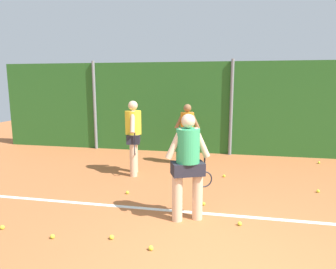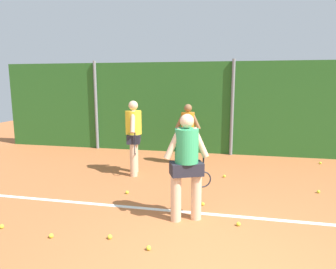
{
  "view_description": "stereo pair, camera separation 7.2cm",
  "coord_description": "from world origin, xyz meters",
  "px_view_note": "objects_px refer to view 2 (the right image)",
  "views": [
    {
      "loc": [
        -0.06,
        -3.31,
        2.29
      ],
      "look_at": [
        -1.41,
        3.4,
        1.1
      ],
      "focal_mm": 32.65,
      "sensor_mm": 36.0,
      "label": 1
    },
    {
      "loc": [
        0.01,
        -3.29,
        2.29
      ],
      "look_at": [
        -1.41,
        3.4,
        1.1
      ],
      "focal_mm": 32.65,
      "sensor_mm": 36.0,
      "label": 2
    }
  ],
  "objects_px": {
    "tennis_ball_8": "(224,176)",
    "tennis_ball_13": "(110,237)",
    "tennis_ball_10": "(127,192)",
    "tennis_ball_5": "(238,224)",
    "tennis_ball_11": "(318,192)",
    "tennis_ball_2": "(320,163)",
    "player_backcourt_far": "(188,131)",
    "player_foreground_near": "(187,162)",
    "tennis_ball_0": "(208,156)",
    "tennis_ball_6": "(190,155)",
    "tennis_ball_9": "(51,236)",
    "player_midcourt": "(134,134)",
    "tennis_ball_1": "(149,248)",
    "tennis_ball_7": "(203,204)",
    "tennis_ball_4": "(2,226)"
  },
  "relations": [
    {
      "from": "tennis_ball_2",
      "to": "tennis_ball_6",
      "type": "bearing_deg",
      "value": 177.99
    },
    {
      "from": "tennis_ball_7",
      "to": "tennis_ball_9",
      "type": "height_order",
      "value": "same"
    },
    {
      "from": "tennis_ball_2",
      "to": "tennis_ball_0",
      "type": "bearing_deg",
      "value": 177.53
    },
    {
      "from": "player_foreground_near",
      "to": "tennis_ball_10",
      "type": "height_order",
      "value": "player_foreground_near"
    },
    {
      "from": "tennis_ball_11",
      "to": "tennis_ball_5",
      "type": "bearing_deg",
      "value": -131.8
    },
    {
      "from": "tennis_ball_0",
      "to": "tennis_ball_1",
      "type": "xyz_separation_m",
      "value": [
        -0.37,
        -5.45,
        0.0
      ]
    },
    {
      "from": "player_foreground_near",
      "to": "tennis_ball_5",
      "type": "relative_size",
      "value": 27.07
    },
    {
      "from": "tennis_ball_1",
      "to": "tennis_ball_10",
      "type": "height_order",
      "value": "same"
    },
    {
      "from": "player_backcourt_far",
      "to": "tennis_ball_11",
      "type": "relative_size",
      "value": 25.63
    },
    {
      "from": "tennis_ball_5",
      "to": "tennis_ball_11",
      "type": "xyz_separation_m",
      "value": [
        1.65,
        1.85,
        0.0
      ]
    },
    {
      "from": "tennis_ball_0",
      "to": "tennis_ball_11",
      "type": "bearing_deg",
      "value": -46.06
    },
    {
      "from": "tennis_ball_6",
      "to": "tennis_ball_13",
      "type": "xyz_separation_m",
      "value": [
        -0.46,
        -5.26,
        0.0
      ]
    },
    {
      "from": "tennis_ball_7",
      "to": "tennis_ball_8",
      "type": "height_order",
      "value": "same"
    },
    {
      "from": "player_midcourt",
      "to": "tennis_ball_13",
      "type": "xyz_separation_m",
      "value": [
        0.66,
        -3.16,
        -1.0
      ]
    },
    {
      "from": "tennis_ball_7",
      "to": "tennis_ball_9",
      "type": "distance_m",
      "value": 2.68
    },
    {
      "from": "tennis_ball_1",
      "to": "tennis_ball_13",
      "type": "relative_size",
      "value": 1.0
    },
    {
      "from": "player_midcourt",
      "to": "player_backcourt_far",
      "type": "height_order",
      "value": "player_midcourt"
    },
    {
      "from": "tennis_ball_4",
      "to": "tennis_ball_8",
      "type": "bearing_deg",
      "value": 45.13
    },
    {
      "from": "tennis_ball_9",
      "to": "tennis_ball_10",
      "type": "bearing_deg",
      "value": 75.82
    },
    {
      "from": "tennis_ball_4",
      "to": "tennis_ball_7",
      "type": "relative_size",
      "value": 1.0
    },
    {
      "from": "tennis_ball_4",
      "to": "tennis_ball_10",
      "type": "relative_size",
      "value": 1.0
    },
    {
      "from": "tennis_ball_11",
      "to": "tennis_ball_13",
      "type": "height_order",
      "value": "same"
    },
    {
      "from": "tennis_ball_2",
      "to": "tennis_ball_7",
      "type": "bearing_deg",
      "value": -129.28
    },
    {
      "from": "player_foreground_near",
      "to": "player_backcourt_far",
      "type": "height_order",
      "value": "player_foreground_near"
    },
    {
      "from": "tennis_ball_1",
      "to": "tennis_ball_2",
      "type": "distance_m",
      "value": 6.38
    },
    {
      "from": "tennis_ball_0",
      "to": "player_midcourt",
      "type": "bearing_deg",
      "value": -128.38
    },
    {
      "from": "player_foreground_near",
      "to": "tennis_ball_0",
      "type": "xyz_separation_m",
      "value": [
        0.0,
        4.4,
        -0.97
      ]
    },
    {
      "from": "player_backcourt_far",
      "to": "tennis_ball_10",
      "type": "relative_size",
      "value": 25.63
    },
    {
      "from": "tennis_ball_5",
      "to": "player_backcourt_far",
      "type": "bearing_deg",
      "value": 111.06
    },
    {
      "from": "tennis_ball_2",
      "to": "tennis_ball_8",
      "type": "xyz_separation_m",
      "value": [
        -2.61,
        -1.8,
        0.0
      ]
    },
    {
      "from": "tennis_ball_13",
      "to": "tennis_ball_6",
      "type": "bearing_deg",
      "value": 85.01
    },
    {
      "from": "player_midcourt",
      "to": "tennis_ball_11",
      "type": "relative_size",
      "value": 27.82
    },
    {
      "from": "tennis_ball_5",
      "to": "tennis_ball_11",
      "type": "height_order",
      "value": "same"
    },
    {
      "from": "tennis_ball_8",
      "to": "tennis_ball_13",
      "type": "bearing_deg",
      "value": -115.15
    },
    {
      "from": "tennis_ball_1",
      "to": "tennis_ball_13",
      "type": "height_order",
      "value": "same"
    },
    {
      "from": "tennis_ball_8",
      "to": "tennis_ball_10",
      "type": "relative_size",
      "value": 1.0
    },
    {
      "from": "player_backcourt_far",
      "to": "tennis_ball_10",
      "type": "height_order",
      "value": "player_backcourt_far"
    },
    {
      "from": "tennis_ball_2",
      "to": "tennis_ball_10",
      "type": "bearing_deg",
      "value": -143.8
    },
    {
      "from": "tennis_ball_8",
      "to": "tennis_ball_7",
      "type": "bearing_deg",
      "value": -100.68
    },
    {
      "from": "tennis_ball_4",
      "to": "tennis_ball_6",
      "type": "relative_size",
      "value": 1.0
    },
    {
      "from": "tennis_ball_5",
      "to": "tennis_ball_11",
      "type": "relative_size",
      "value": 1.0
    },
    {
      "from": "tennis_ball_1",
      "to": "tennis_ball_6",
      "type": "xyz_separation_m",
      "value": [
        -0.18,
        5.44,
        0.0
      ]
    },
    {
      "from": "tennis_ball_10",
      "to": "tennis_ball_11",
      "type": "bearing_deg",
      "value": 12.54
    },
    {
      "from": "player_foreground_near",
      "to": "tennis_ball_10",
      "type": "relative_size",
      "value": 27.07
    },
    {
      "from": "tennis_ball_11",
      "to": "tennis_ball_13",
      "type": "relative_size",
      "value": 1.0
    },
    {
      "from": "tennis_ball_10",
      "to": "tennis_ball_7",
      "type": "bearing_deg",
      "value": -10.06
    },
    {
      "from": "tennis_ball_11",
      "to": "player_backcourt_far",
      "type": "bearing_deg",
      "value": 151.25
    },
    {
      "from": "tennis_ball_2",
      "to": "tennis_ball_10",
      "type": "height_order",
      "value": "same"
    },
    {
      "from": "tennis_ball_8",
      "to": "tennis_ball_13",
      "type": "height_order",
      "value": "same"
    },
    {
      "from": "tennis_ball_2",
      "to": "tennis_ball_7",
      "type": "relative_size",
      "value": 1.0
    }
  ]
}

